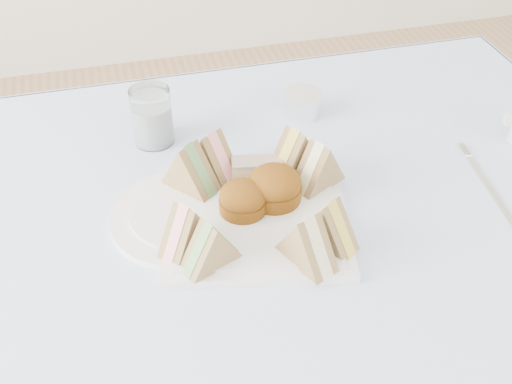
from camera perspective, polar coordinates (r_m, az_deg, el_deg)
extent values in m
cube|color=#AFCCE8|center=(0.86, 6.90, -5.20)|extent=(1.02, 1.02, 0.01)
cube|color=silver|center=(0.89, 0.00, -2.18)|extent=(0.30, 0.30, 0.01)
cylinder|color=brown|center=(0.87, -1.18, -0.63)|extent=(0.07, 0.07, 0.04)
cylinder|color=brown|center=(0.89, 1.65, 0.52)|extent=(0.09, 0.09, 0.05)
cube|color=tan|center=(0.93, 0.09, 1.99)|extent=(0.08, 0.04, 0.03)
cylinder|color=silver|center=(0.89, -6.58, -2.17)|extent=(0.23, 0.23, 0.01)
cylinder|color=white|center=(1.03, -9.23, 6.66)|extent=(0.08, 0.08, 0.09)
cylinder|color=white|center=(1.10, 4.17, 7.73)|extent=(0.07, 0.07, 0.04)
cube|color=white|center=(0.99, 20.30, -0.16)|extent=(0.03, 0.18, 0.00)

